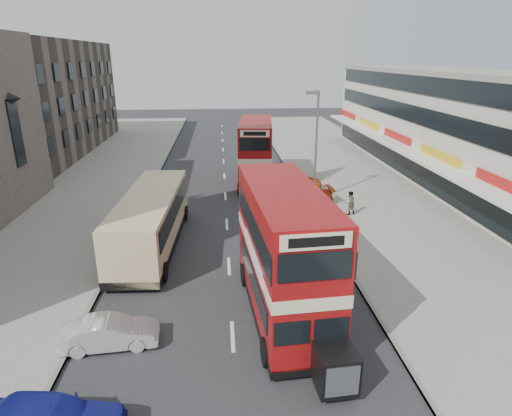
# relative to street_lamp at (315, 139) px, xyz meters

# --- Properties ---
(ground) EXTENTS (160.00, 160.00, 0.00)m
(ground) POSITION_rel_street_lamp_xyz_m (-6.52, -18.00, -4.78)
(ground) COLOR #28282B
(ground) RESTS_ON ground
(road_surface) EXTENTS (12.00, 90.00, 0.01)m
(road_surface) POSITION_rel_street_lamp_xyz_m (-6.52, 2.00, -4.78)
(road_surface) COLOR #28282B
(road_surface) RESTS_ON ground
(pavement_right) EXTENTS (12.00, 90.00, 0.15)m
(pavement_right) POSITION_rel_street_lamp_xyz_m (5.48, 2.00, -4.71)
(pavement_right) COLOR gray
(pavement_right) RESTS_ON ground
(pavement_left) EXTENTS (12.00, 90.00, 0.15)m
(pavement_left) POSITION_rel_street_lamp_xyz_m (-18.52, 2.00, -4.71)
(pavement_left) COLOR gray
(pavement_left) RESTS_ON ground
(kerb_left) EXTENTS (0.20, 90.00, 0.16)m
(kerb_left) POSITION_rel_street_lamp_xyz_m (-12.62, 2.00, -4.71)
(kerb_left) COLOR gray
(kerb_left) RESTS_ON ground
(kerb_right) EXTENTS (0.20, 90.00, 0.16)m
(kerb_right) POSITION_rel_street_lamp_xyz_m (-0.42, 2.00, -4.71)
(kerb_right) COLOR gray
(kerb_right) RESTS_ON ground
(brick_terrace) EXTENTS (14.00, 28.00, 12.00)m
(brick_terrace) POSITION_rel_street_lamp_xyz_m (-28.52, 20.00, 1.22)
(brick_terrace) COLOR #66594C
(brick_terrace) RESTS_ON ground
(commercial_row) EXTENTS (9.90, 46.20, 9.30)m
(commercial_row) POSITION_rel_street_lamp_xyz_m (13.42, 4.00, -0.09)
(commercial_row) COLOR beige
(commercial_row) RESTS_ON ground
(street_lamp) EXTENTS (1.00, 0.20, 8.12)m
(street_lamp) POSITION_rel_street_lamp_xyz_m (0.00, 0.00, 0.00)
(street_lamp) COLOR slate
(street_lamp) RESTS_ON ground
(bus_main) EXTENTS (3.34, 9.77, 5.35)m
(bus_main) POSITION_rel_street_lamp_xyz_m (-4.32, -14.57, -1.97)
(bus_main) COLOR black
(bus_main) RESTS_ON ground
(bus_second) EXTENTS (3.39, 9.63, 5.19)m
(bus_second) POSITION_rel_street_lamp_xyz_m (-3.85, 5.28, -2.05)
(bus_second) COLOR black
(bus_second) RESTS_ON ground
(coach) EXTENTS (3.33, 11.04, 2.89)m
(coach) POSITION_rel_street_lamp_xyz_m (-10.82, -7.07, -3.08)
(coach) COLOR black
(coach) RESTS_ON ground
(car_left_front) EXTENTS (3.66, 1.55, 1.17)m
(car_left_front) POSITION_rel_street_lamp_xyz_m (-11.11, -16.22, -4.20)
(car_left_front) COLOR silver
(car_left_front) RESTS_ON ground
(car_right_a) EXTENTS (4.87, 2.28, 1.37)m
(car_right_a) POSITION_rel_street_lamp_xyz_m (-1.08, -0.73, -4.10)
(car_right_a) COLOR #9E2C0F
(car_right_a) RESTS_ON ground
(car_right_b) EXTENTS (4.69, 2.38, 1.27)m
(car_right_b) POSITION_rel_street_lamp_xyz_m (-1.10, 2.88, -4.15)
(car_right_b) COLOR orange
(car_right_b) RESTS_ON ground
(pedestrian_near) EXTENTS (0.70, 0.57, 1.66)m
(pedestrian_near) POSITION_rel_street_lamp_xyz_m (1.86, -3.19, -3.81)
(pedestrian_near) COLOR gray
(pedestrian_near) RESTS_ON pavement_right
(cyclist) EXTENTS (0.72, 1.88, 1.93)m
(cyclist) POSITION_rel_street_lamp_xyz_m (-1.70, 2.98, -4.15)
(cyclist) COLOR gray
(cyclist) RESTS_ON ground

